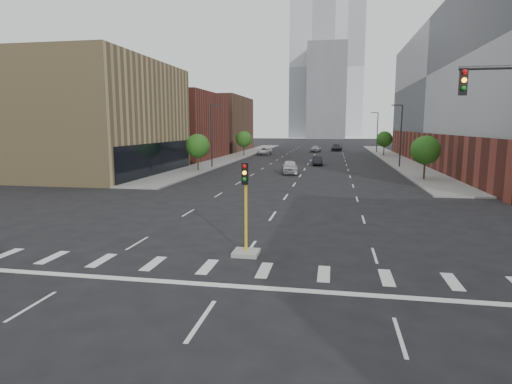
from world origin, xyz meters
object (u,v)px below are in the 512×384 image
(median_traffic_signal, at_px, (246,235))
(car_deep_right, at_px, (337,148))
(car_mid_right, at_px, (317,161))
(car_far_left, at_px, (265,151))
(car_near_left, at_px, (290,167))
(car_distant, at_px, (316,149))

(median_traffic_signal, relative_size, car_deep_right, 0.78)
(median_traffic_signal, xyz_separation_m, car_mid_right, (1.50, 47.94, -0.27))
(car_far_left, xyz_separation_m, car_deep_right, (15.19, 16.49, 0.08))
(car_far_left, bearing_deg, car_deep_right, 51.61)
(car_near_left, relative_size, car_mid_right, 1.18)
(car_near_left, distance_m, car_mid_right, 13.04)
(car_mid_right, bearing_deg, car_near_left, -107.41)
(median_traffic_signal, distance_m, car_deep_right, 87.42)
(car_deep_right, bearing_deg, median_traffic_signal, -87.98)
(car_mid_right, bearing_deg, car_deep_right, 81.26)
(car_near_left, bearing_deg, car_distant, 81.41)
(car_far_left, distance_m, car_distant, 14.84)
(median_traffic_signal, distance_m, car_near_left, 35.28)
(car_mid_right, bearing_deg, car_far_left, 113.57)
(car_distant, bearing_deg, car_deep_right, 59.91)
(median_traffic_signal, height_order, car_distant, median_traffic_signal)
(car_mid_right, height_order, car_far_left, car_far_left)
(car_mid_right, height_order, car_deep_right, car_deep_right)
(median_traffic_signal, bearing_deg, car_distant, 90.11)
(car_mid_right, bearing_deg, median_traffic_signal, -95.91)
(car_near_left, relative_size, car_distant, 1.09)
(car_far_left, bearing_deg, median_traffic_signal, -77.32)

